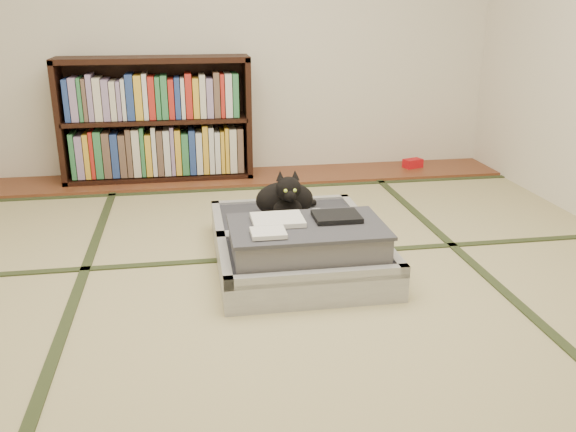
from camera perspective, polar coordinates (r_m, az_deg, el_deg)
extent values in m
plane|color=#CABA87|center=(2.94, 0.16, -6.90)|extent=(4.50, 4.50, 0.00)
cube|color=brown|center=(4.79, -3.84, 3.67)|extent=(4.00, 0.50, 0.02)
cube|color=red|center=(5.12, 11.60, 4.86)|extent=(0.17, 0.13, 0.07)
plane|color=silver|center=(4.87, -4.48, 18.09)|extent=(4.00, 0.00, 4.00)
cube|color=#2D381E|center=(2.95, -19.53, -7.84)|extent=(0.05, 4.50, 0.01)
cube|color=#2D381E|center=(3.24, 17.96, -5.22)|extent=(0.05, 4.50, 0.01)
cube|color=#2D381E|center=(3.29, -1.00, -3.81)|extent=(4.00, 0.05, 0.01)
cube|color=#2D381E|center=(4.51, -3.45, 2.59)|extent=(4.00, 0.05, 0.01)
cube|color=black|center=(4.83, -20.42, 8.23)|extent=(0.04, 0.32, 0.91)
cube|color=black|center=(4.76, -3.84, 9.25)|extent=(0.04, 0.32, 0.91)
cube|color=black|center=(4.84, -11.83, 3.70)|extent=(1.41, 0.32, 0.04)
cube|color=black|center=(4.69, -12.58, 14.11)|extent=(1.41, 0.32, 0.04)
cube|color=black|center=(4.75, -12.19, 8.80)|extent=(1.35, 0.32, 0.03)
cube|color=black|center=(4.89, -12.13, 9.14)|extent=(1.41, 0.02, 0.91)
cube|color=gray|center=(4.77, -12.02, 6.19)|extent=(1.27, 0.23, 0.38)
cube|color=gray|center=(4.70, -12.37, 11.03)|extent=(1.27, 0.23, 0.34)
cube|color=#AEAEB3|center=(2.97, 1.77, -5.03)|extent=(0.84, 0.56, 0.15)
cube|color=#323139|center=(2.96, 1.77, -4.36)|extent=(0.75, 0.47, 0.11)
cube|color=#AEAEB3|center=(2.71, 2.84, -5.73)|extent=(0.84, 0.04, 0.06)
cube|color=#AEAEB3|center=(3.17, 0.89, -1.86)|extent=(0.84, 0.04, 0.06)
cube|color=#AEAEB3|center=(2.89, -5.97, -4.13)|extent=(0.04, 0.56, 0.06)
cube|color=#AEAEB3|center=(3.04, 9.16, -3.12)|extent=(0.04, 0.56, 0.06)
cube|color=#AEAEB3|center=(3.48, -0.01, -1.30)|extent=(0.84, 0.56, 0.15)
cube|color=#323139|center=(3.47, -0.01, -0.71)|extent=(0.75, 0.47, 0.11)
cube|color=#AEAEB3|center=(3.21, 0.74, -1.58)|extent=(0.84, 0.04, 0.06)
cube|color=#AEAEB3|center=(3.69, -0.66, 1.22)|extent=(0.84, 0.04, 0.06)
cube|color=#AEAEB3|center=(3.41, -6.59, -0.45)|extent=(0.04, 0.56, 0.06)
cube|color=#AEAEB3|center=(3.54, 6.35, 0.27)|extent=(0.04, 0.56, 0.06)
cylinder|color=black|center=(3.19, 0.81, -1.63)|extent=(0.75, 0.03, 0.03)
cube|color=gray|center=(2.92, 1.79, -2.53)|extent=(0.72, 0.44, 0.15)
cube|color=#3A3A42|center=(2.89, 1.81, -0.99)|extent=(0.74, 0.46, 0.02)
cube|color=white|center=(2.91, -0.99, -0.35)|extent=(0.25, 0.20, 0.02)
cube|color=black|center=(2.96, 4.58, -0.04)|extent=(0.22, 0.18, 0.02)
cube|color=white|center=(2.74, -1.86, -1.58)|extent=(0.16, 0.13, 0.02)
cube|color=white|center=(2.69, -2.30, -7.56)|extent=(0.07, 0.01, 0.05)
cube|color=white|center=(2.72, 0.53, -7.63)|extent=(0.06, 0.01, 0.04)
cube|color=orange|center=(2.80, 8.50, -6.69)|extent=(0.06, 0.01, 0.04)
cube|color=#197F33|center=(2.77, 6.97, -6.42)|extent=(0.04, 0.01, 0.03)
ellipsoid|color=black|center=(3.40, -0.32, 1.55)|extent=(0.32, 0.21, 0.20)
ellipsoid|color=black|center=(3.32, -0.06, 0.69)|extent=(0.16, 0.12, 0.12)
ellipsoid|color=black|center=(3.25, 0.03, 2.56)|extent=(0.14, 0.13, 0.13)
sphere|color=black|center=(3.20, 0.20, 1.89)|extent=(0.06, 0.06, 0.06)
cone|color=black|center=(3.24, -0.73, 3.77)|extent=(0.05, 0.06, 0.06)
cone|color=black|center=(3.26, 0.67, 3.83)|extent=(0.05, 0.06, 0.06)
sphere|color=#A5BF33|center=(3.19, -0.23, 2.37)|extent=(0.02, 0.02, 0.02)
sphere|color=#A5BF33|center=(3.19, 0.64, 2.41)|extent=(0.02, 0.02, 0.02)
cylinder|color=black|center=(3.53, 1.21, 1.01)|extent=(0.20, 0.12, 0.04)
torus|color=white|center=(3.46, 2.64, 0.23)|extent=(0.12, 0.12, 0.02)
torus|color=white|center=(3.45, 2.75, 0.42)|extent=(0.10, 0.10, 0.01)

